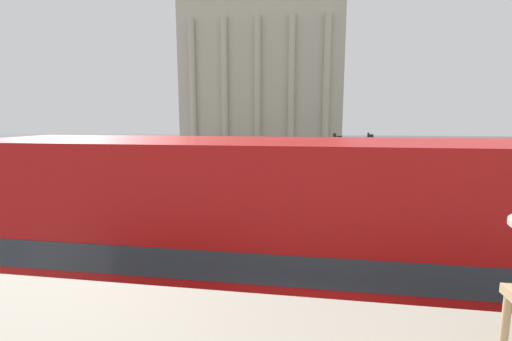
% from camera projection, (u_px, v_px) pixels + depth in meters
% --- Properties ---
extents(double_decker_bus, '(10.41, 2.66, 4.25)m').
position_uv_depth(double_decker_bus, '(277.00, 249.00, 5.92)').
color(double_decker_bus, black).
rests_on(double_decker_bus, ground_plane).
extents(plaza_building_left, '(23.73, 12.50, 22.05)m').
position_uv_depth(plaza_building_left, '(263.00, 77.00, 52.37)').
color(plaza_building_left, beige).
rests_on(plaza_building_left, ground_plane).
extents(traffic_light_near, '(0.42, 0.24, 4.06)m').
position_uv_depth(traffic_light_near, '(335.00, 170.00, 13.32)').
color(traffic_light_near, black).
rests_on(traffic_light_near, ground_plane).
extents(traffic_light_mid, '(0.42, 0.24, 3.77)m').
position_uv_depth(traffic_light_mid, '(369.00, 154.00, 21.41)').
color(traffic_light_mid, black).
rests_on(traffic_light_mid, ground_plane).
extents(pedestrian_white, '(0.32, 0.32, 1.64)m').
position_uv_depth(pedestrian_white, '(193.00, 169.00, 25.61)').
color(pedestrian_white, '#282B33').
rests_on(pedestrian_white, ground_plane).
extents(pedestrian_blue, '(0.32, 0.32, 1.81)m').
position_uv_depth(pedestrian_blue, '(407.00, 160.00, 30.40)').
color(pedestrian_blue, '#282B33').
rests_on(pedestrian_blue, ground_plane).
extents(pedestrian_black, '(0.32, 0.32, 1.70)m').
position_uv_depth(pedestrian_black, '(204.00, 197.00, 16.15)').
color(pedestrian_black, '#282B33').
rests_on(pedestrian_black, ground_plane).
extents(pedestrian_red, '(0.32, 0.32, 1.64)m').
position_uv_depth(pedestrian_red, '(394.00, 196.00, 16.39)').
color(pedestrian_red, '#282B33').
rests_on(pedestrian_red, ground_plane).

